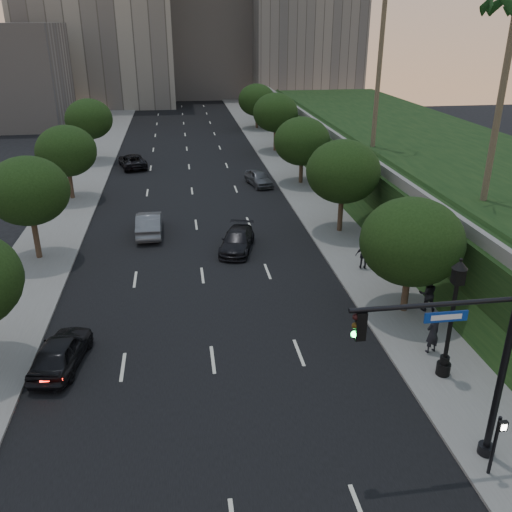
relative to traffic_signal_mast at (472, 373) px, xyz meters
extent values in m
plane|color=black|center=(-8.02, 2.30, -3.67)|extent=(160.00, 160.00, 0.00)
cube|color=black|center=(-8.02, 32.30, -3.66)|extent=(16.00, 140.00, 0.02)
cube|color=slate|center=(2.23, 32.30, -3.60)|extent=(4.50, 140.00, 0.15)
cube|color=slate|center=(-18.27, 32.30, -3.60)|extent=(4.50, 140.00, 0.15)
cube|color=black|center=(13.98, 30.30, -1.67)|extent=(18.00, 90.00, 4.00)
cube|color=slate|center=(5.48, 30.30, 0.68)|extent=(0.35, 90.00, 0.70)
cube|color=gray|center=(-22.02, 94.30, 12.33)|extent=(26.00, 20.00, 32.00)
cube|color=#9D9690|center=(-2.02, 104.30, 9.33)|extent=(22.00, 18.00, 26.00)
cube|color=slate|center=(15.98, 98.30, 14.33)|extent=(20.00, 22.00, 36.00)
cylinder|color=#38281C|center=(2.28, 10.30, -2.24)|extent=(0.36, 0.36, 2.86)
ellipsoid|color=black|center=(2.28, 10.30, 0.36)|extent=(5.20, 5.20, 4.42)
cylinder|color=#38281C|center=(2.28, 22.30, -2.07)|extent=(0.36, 0.36, 3.21)
ellipsoid|color=black|center=(2.28, 22.30, 0.85)|extent=(5.20, 5.20, 4.42)
cylinder|color=#38281C|center=(2.28, 35.30, -2.24)|extent=(0.36, 0.36, 2.86)
ellipsoid|color=black|center=(2.28, 35.30, 0.36)|extent=(5.20, 5.20, 4.42)
cylinder|color=#38281C|center=(2.28, 49.30, -2.07)|extent=(0.36, 0.36, 3.21)
ellipsoid|color=black|center=(2.28, 49.30, 0.85)|extent=(5.20, 5.20, 4.42)
cylinder|color=#38281C|center=(2.28, 64.30, -2.24)|extent=(0.36, 0.36, 2.86)
ellipsoid|color=black|center=(2.28, 64.30, 0.36)|extent=(5.20, 5.20, 4.42)
cylinder|color=#38281C|center=(-18.32, 20.30, -2.04)|extent=(0.36, 0.36, 3.26)
ellipsoid|color=black|center=(-18.32, 20.30, 0.92)|extent=(5.00, 5.00, 4.25)
cylinder|color=#38281C|center=(-18.32, 33.30, -2.18)|extent=(0.36, 0.36, 2.99)
ellipsoid|color=black|center=(-18.32, 33.30, 0.54)|extent=(5.00, 5.00, 4.25)
cylinder|color=#38281C|center=(-18.32, 47.30, -2.04)|extent=(0.36, 0.36, 3.26)
ellipsoid|color=black|center=(-18.32, 47.30, 0.92)|extent=(5.00, 5.00, 4.25)
cylinder|color=#4C4233|center=(9.48, 16.30, 6.33)|extent=(0.40, 0.40, 12.00)
cylinder|color=#4C4233|center=(7.98, 32.30, 7.58)|extent=(0.40, 0.40, 14.50)
cylinder|color=black|center=(1.09, 0.00, -0.17)|extent=(0.24, 0.24, 7.00)
cylinder|color=black|center=(1.09, 0.00, -3.42)|extent=(0.56, 0.56, 0.50)
cylinder|color=black|center=(-1.61, 0.00, 2.63)|extent=(5.40, 0.16, 0.16)
cube|color=black|center=(-3.91, 0.00, 2.08)|extent=(0.32, 0.22, 0.95)
sphere|color=black|center=(-4.09, 0.00, 2.41)|extent=(0.20, 0.20, 0.20)
sphere|color=#3F2B0A|center=(-4.09, 0.00, 2.11)|extent=(0.20, 0.20, 0.20)
sphere|color=#19F24C|center=(-4.09, 0.00, 1.81)|extent=(0.20, 0.20, 0.20)
cube|color=#0B3295|center=(-1.21, 0.00, 2.18)|extent=(1.40, 0.05, 0.35)
cylinder|color=black|center=(1.72, 4.62, -3.32)|extent=(0.60, 0.60, 0.70)
cylinder|color=black|center=(1.72, 4.62, -2.82)|extent=(0.40, 0.40, 0.40)
cylinder|color=black|center=(1.72, 4.62, -0.87)|extent=(0.18, 0.18, 3.60)
cube|color=black|center=(1.72, 4.62, 1.18)|extent=(0.42, 0.42, 0.70)
cone|color=black|center=(1.72, 4.62, 1.68)|extent=(0.64, 0.64, 0.35)
sphere|color=black|center=(1.72, 4.62, 1.88)|extent=(0.14, 0.14, 0.14)
cylinder|color=black|center=(0.71, -0.87, -2.42)|extent=(0.12, 0.12, 2.50)
cube|color=black|center=(0.71, -1.05, -1.37)|extent=(0.30, 0.14, 0.35)
cube|color=white|center=(0.71, -1.13, -1.37)|extent=(0.18, 0.02, 0.22)
imported|color=black|center=(-14.67, 7.79, -2.92)|extent=(2.48, 4.67, 1.51)
imported|color=slate|center=(-11.40, 23.83, -2.86)|extent=(1.74, 4.94, 1.63)
imported|color=black|center=(-13.89, 43.92, -2.95)|extent=(3.50, 5.58, 1.44)
imported|color=black|center=(-5.48, 19.99, -2.99)|extent=(3.10, 5.07, 1.37)
imported|color=#4E5055|center=(-1.74, 35.33, -2.95)|extent=(2.56, 4.48, 1.44)
imported|color=black|center=(1.96, 6.35, -2.56)|extent=(0.80, 0.63, 1.93)
imported|color=black|center=(3.43, 10.12, -2.56)|extent=(1.08, 0.92, 1.92)
imported|color=black|center=(1.85, 15.66, -2.65)|extent=(1.09, 0.62, 1.75)
camera|label=1|loc=(-9.02, -13.45, 10.46)|focal=38.00mm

